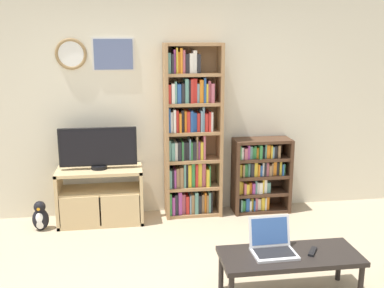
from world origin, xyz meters
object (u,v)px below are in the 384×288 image
(coffee_table, at_px, (290,259))
(penguin_figurine, at_px, (40,217))
(bookshelf_short, at_px, (258,174))
(remote_near_laptop, at_px, (313,252))
(television, at_px, (98,148))
(laptop, at_px, (272,244))
(bookshelf_tall, at_px, (190,135))
(tv_stand, at_px, (101,196))

(coffee_table, distance_m, penguin_figurine, 2.83)
(bookshelf_short, height_order, remote_near_laptop, bookshelf_short)
(coffee_table, relative_size, remote_near_laptop, 7.28)
(television, relative_size, coffee_table, 0.76)
(television, bearing_deg, bookshelf_short, 2.59)
(television, distance_m, bookshelf_short, 1.96)
(laptop, height_order, remote_near_laptop, laptop)
(bookshelf_tall, xyz_separation_m, laptop, (0.42, -1.85, -0.53))
(bookshelf_short, bearing_deg, television, -177.41)
(tv_stand, xyz_separation_m, coffee_table, (1.61, -1.80, 0.02))
(bookshelf_tall, bearing_deg, tv_stand, -174.05)
(tv_stand, distance_m, bookshelf_short, 1.91)
(bookshelf_tall, bearing_deg, bookshelf_short, -0.47)
(bookshelf_short, bearing_deg, remote_near_laptop, -93.03)
(bookshelf_tall, distance_m, coffee_table, 2.09)
(bookshelf_short, bearing_deg, penguin_figurine, -174.85)
(coffee_table, xyz_separation_m, remote_near_laptop, (0.19, -0.00, 0.05))
(coffee_table, bearing_deg, laptop, 155.29)
(television, bearing_deg, coffee_table, -48.32)
(television, bearing_deg, remote_near_laptop, -45.21)
(tv_stand, relative_size, coffee_table, 0.84)
(bookshelf_short, height_order, laptop, bookshelf_short)
(bookshelf_short, height_order, penguin_figurine, bookshelf_short)
(tv_stand, relative_size, bookshelf_short, 1.06)
(bookshelf_short, xyz_separation_m, laptop, (-0.42, -1.84, -0.01))
(bookshelf_tall, relative_size, bookshelf_short, 2.24)
(tv_stand, bearing_deg, coffee_table, -48.09)
(tv_stand, distance_m, television, 0.56)
(bookshelf_tall, distance_m, bookshelf_short, 0.99)
(television, bearing_deg, tv_stand, -82.11)
(television, distance_m, coffee_table, 2.49)
(television, distance_m, remote_near_laptop, 2.61)
(tv_stand, xyz_separation_m, penguin_figurine, (-0.66, -0.13, -0.17))
(penguin_figurine, bearing_deg, tv_stand, 10.91)
(tv_stand, height_order, television, television)
(remote_near_laptop, distance_m, penguin_figurine, 2.99)
(penguin_figurine, bearing_deg, coffee_table, -36.29)
(television, xyz_separation_m, remote_near_laptop, (1.81, -1.82, -0.49))
(remote_near_laptop, xyz_separation_m, penguin_figurine, (-2.47, 1.67, -0.24))
(remote_near_laptop, bearing_deg, bookshelf_tall, 145.26)
(bookshelf_short, relative_size, remote_near_laptop, 5.80)
(bookshelf_short, height_order, coffee_table, bookshelf_short)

